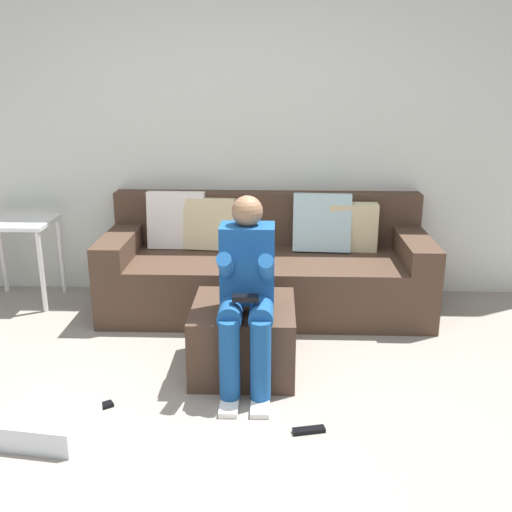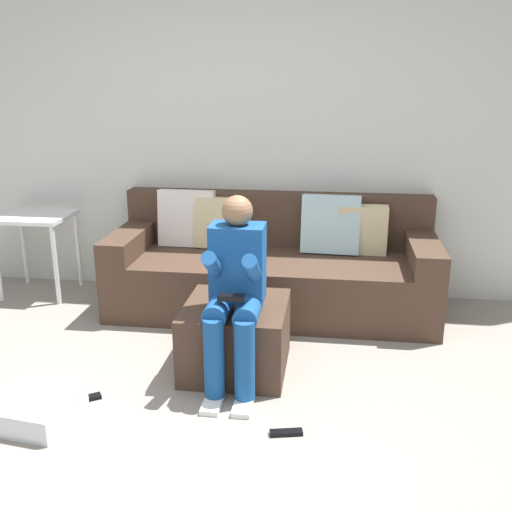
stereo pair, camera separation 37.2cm
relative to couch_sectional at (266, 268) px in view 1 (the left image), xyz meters
name	(u,v)px [view 1 (the left image)]	position (x,y,z in m)	size (l,w,h in m)	color
ground_plane	(197,469)	(-0.28, -1.98, -0.32)	(7.44, 7.44, 0.00)	gray
wall_back	(232,126)	(-0.28, 0.43, 1.02)	(5.72, 0.10, 2.68)	silver
couch_sectional	(266,268)	(0.00, 0.00, 0.00)	(2.39, 0.89, 0.87)	#473326
ottoman	(244,337)	(-0.12, -1.01, -0.11)	(0.61, 0.63, 0.42)	#473326
person_seated	(247,288)	(-0.09, -1.19, 0.28)	(0.30, 0.58, 1.09)	#194C8C
storage_bin	(49,421)	(-1.06, -1.72, -0.25)	(0.40, 0.38, 0.13)	silver
side_table	(18,234)	(-1.91, 0.06, 0.23)	(0.54, 0.48, 0.66)	white
remote_near_ottoman	(309,430)	(0.25, -1.67, -0.31)	(0.17, 0.05, 0.02)	black
remote_by_storage_bin	(100,407)	(-0.87, -1.49, -0.31)	(0.14, 0.05, 0.02)	black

